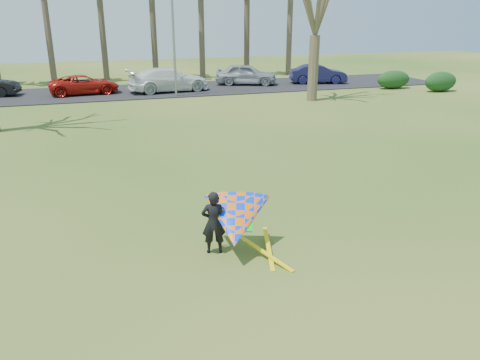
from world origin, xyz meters
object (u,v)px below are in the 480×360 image
object	(u,v)px
streetlight	(176,26)
kite_flyer	(234,221)
car_4	(246,74)
car_5	(318,74)
car_2	(84,84)
car_3	(168,80)

from	to	relation	value
streetlight	kite_flyer	xyz separation A→B (m)	(-2.90, -21.85, -3.62)
car_4	car_5	xyz separation A→B (m)	(5.63, -0.98, -0.07)
car_4	kite_flyer	xyz separation A→B (m)	(-8.87, -25.45, -0.01)
car_2	kite_flyer	bearing A→B (deg)	-179.37
car_2	kite_flyer	distance (m)	24.78
streetlight	car_5	world-z (taller)	streetlight
car_2	car_4	bearing A→B (deg)	-92.25
car_2	car_4	distance (m)	11.93
car_5	car_4	bearing A→B (deg)	95.10
car_2	kite_flyer	world-z (taller)	kite_flyer
kite_flyer	car_3	bearing A→B (deg)	83.75
car_2	car_4	size ratio (longest dim) A/B	0.99
car_3	car_4	bearing A→B (deg)	-83.03
streetlight	car_4	size ratio (longest dim) A/B	1.72
car_4	car_2	bearing A→B (deg)	115.28
car_3	car_4	xyz separation A→B (m)	(6.25, 1.50, -0.02)
streetlight	kite_flyer	distance (m)	22.34
car_4	kite_flyer	bearing A→B (deg)	-178.07
car_2	car_4	xyz separation A→B (m)	(11.90, 0.86, 0.15)
car_3	car_5	distance (m)	11.89
car_3	kite_flyer	xyz separation A→B (m)	(-2.62, -23.95, -0.03)
kite_flyer	car_2	bearing A→B (deg)	97.02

